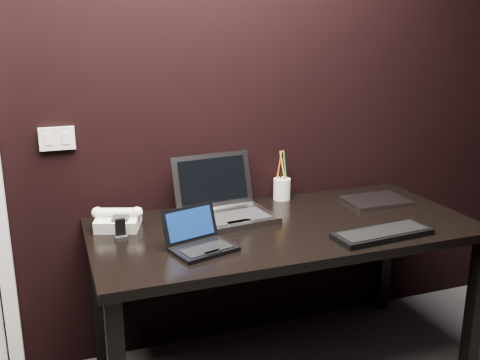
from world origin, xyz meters
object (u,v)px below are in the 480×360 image
object	(u,v)px
closed_laptop	(376,201)
pen_cup	(282,188)
netbook	(200,242)
desk_phone	(118,220)
desk	(284,241)
silver_laptop	(224,207)
ext_keyboard	(383,234)
mobile_phone	(121,232)

from	to	relation	value
closed_laptop	pen_cup	world-z (taller)	pen_cup
netbook	closed_laptop	bearing A→B (deg)	15.34
desk_phone	netbook	bearing A→B (deg)	-51.45
desk	pen_cup	world-z (taller)	pen_cup
desk	desk_phone	size ratio (longest dim) A/B	7.44
desk	silver_laptop	distance (m)	0.31
desk	ext_keyboard	distance (m)	0.44
netbook	pen_cup	distance (m)	0.75
silver_laptop	desk_phone	world-z (taller)	silver_laptop
silver_laptop	desk	bearing A→B (deg)	-38.57
mobile_phone	pen_cup	xyz separation A→B (m)	(0.85, 0.28, 0.03)
silver_laptop	desk_phone	size ratio (longest dim) A/B	1.90
ext_keyboard	pen_cup	distance (m)	0.65
desk	mobile_phone	size ratio (longest dim) A/B	19.46
silver_laptop	closed_laptop	bearing A→B (deg)	-3.29
desk	desk_phone	bearing A→B (deg)	163.94
ext_keyboard	desk_phone	bearing A→B (deg)	155.14
mobile_phone	silver_laptop	bearing A→B (deg)	12.37
netbook	pen_cup	size ratio (longest dim) A/B	1.13
silver_laptop	mobile_phone	xyz separation A→B (m)	(-0.49, -0.11, -0.02)
netbook	ext_keyboard	distance (m)	0.77
netbook	desk_phone	world-z (taller)	netbook
desk_phone	mobile_phone	world-z (taller)	desk_phone
desk	ext_keyboard	world-z (taller)	ext_keyboard
ext_keyboard	closed_laptop	bearing A→B (deg)	59.72
netbook	mobile_phone	xyz separation A→B (m)	(-0.28, 0.21, 0.00)
closed_laptop	mobile_phone	xyz separation A→B (m)	(-1.27, -0.06, 0.02)
desk	netbook	distance (m)	0.46
silver_laptop	closed_laptop	xyz separation A→B (m)	(0.79, -0.05, -0.04)
mobile_phone	closed_laptop	bearing A→B (deg)	2.78
netbook	ext_keyboard	xyz separation A→B (m)	(0.76, -0.13, -0.02)
silver_laptop	closed_laptop	world-z (taller)	silver_laptop
silver_laptop	pen_cup	size ratio (longest dim) A/B	1.70
netbook	pen_cup	xyz separation A→B (m)	(0.57, 0.49, 0.03)
silver_laptop	pen_cup	xyz separation A→B (m)	(0.37, 0.17, 0.01)
desk	closed_laptop	world-z (taller)	closed_laptop
silver_laptop	desk_phone	bearing A→B (deg)	177.03
ext_keyboard	closed_laptop	world-z (taller)	ext_keyboard
desk	desk_phone	xyz separation A→B (m)	(-0.70, 0.20, 0.12)
closed_laptop	ext_keyboard	bearing A→B (deg)	-120.28
closed_laptop	mobile_phone	size ratio (longest dim) A/B	3.54
pen_cup	ext_keyboard	bearing A→B (deg)	-73.71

